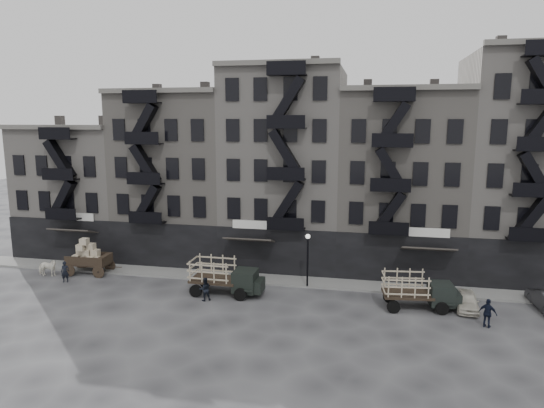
% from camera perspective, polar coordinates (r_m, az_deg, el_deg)
% --- Properties ---
extents(ground, '(140.00, 140.00, 0.00)m').
position_cam_1_polar(ground, '(36.28, -1.17, -10.87)').
color(ground, '#38383A').
rests_on(ground, ground).
extents(sidewalk, '(55.00, 2.50, 0.15)m').
position_cam_1_polar(sidewalk, '(39.70, 0.04, -8.87)').
color(sidewalk, slate).
rests_on(sidewalk, ground).
extents(building_west, '(10.00, 11.35, 13.20)m').
position_cam_1_polar(building_west, '(51.42, -20.91, 1.63)').
color(building_west, gray).
rests_on(building_west, ground).
extents(building_midwest, '(10.00, 11.35, 16.20)m').
position_cam_1_polar(building_midwest, '(46.63, -10.58, 3.18)').
color(building_midwest, gray).
rests_on(building_midwest, ground).
extents(building_center, '(10.00, 11.35, 18.20)m').
position_cam_1_polar(building_center, '(43.74, 1.64, 4.22)').
color(building_center, gray).
rests_on(building_center, ground).
extents(building_mideast, '(10.00, 11.35, 16.20)m').
position_cam_1_polar(building_mideast, '(43.27, 14.80, 2.49)').
color(building_mideast, gray).
rests_on(building_mideast, ground).
extents(building_east, '(10.00, 11.35, 19.20)m').
position_cam_1_polar(building_east, '(44.81, 27.78, 3.84)').
color(building_east, gray).
rests_on(building_east, ground).
extents(lamp_post, '(0.36, 0.36, 4.28)m').
position_cam_1_polar(lamp_post, '(37.34, 4.22, -5.78)').
color(lamp_post, black).
rests_on(lamp_post, ground).
extents(horse, '(1.82, 0.95, 1.49)m').
position_cam_1_polar(horse, '(44.57, -24.92, -6.81)').
color(horse, silver).
rests_on(horse, ground).
extents(wagon, '(3.73, 2.11, 3.10)m').
position_cam_1_polar(wagon, '(43.72, -20.88, -5.44)').
color(wagon, black).
rests_on(wagon, ground).
extents(stake_truck_west, '(5.48, 2.35, 2.73)m').
position_cam_1_polar(stake_truck_west, '(36.46, -5.61, -8.22)').
color(stake_truck_west, black).
rests_on(stake_truck_west, ground).
extents(stake_truck_east, '(5.30, 2.62, 2.57)m').
position_cam_1_polar(stake_truck_east, '(35.17, 16.85, -9.47)').
color(stake_truck_east, black).
rests_on(stake_truck_east, ground).
extents(car_east, '(1.75, 3.69, 1.22)m').
position_cam_1_polar(car_east, '(36.47, 21.95, -10.50)').
color(car_east, beige).
rests_on(car_east, ground).
extents(pedestrian_west, '(0.72, 0.59, 1.70)m').
position_cam_1_polar(pedestrian_west, '(42.47, -23.17, -7.34)').
color(pedestrian_west, black).
rests_on(pedestrian_west, ground).
extents(pedestrian_mid, '(1.06, 1.00, 1.73)m').
position_cam_1_polar(pedestrian_mid, '(35.64, -7.91, -9.89)').
color(pedestrian_mid, black).
rests_on(pedestrian_mid, ground).
extents(policeman, '(1.18, 0.91, 1.87)m').
position_cam_1_polar(policeman, '(33.86, 24.05, -11.66)').
color(policeman, black).
rests_on(policeman, ground).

